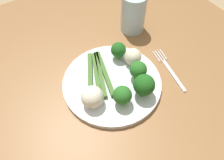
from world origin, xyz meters
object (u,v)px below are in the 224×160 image
object	(u,v)px
broccoli_back_right	(122,95)
cauliflower_near_center	(92,97)
broccoli_right	(144,85)
fork	(169,69)
broccoli_front_left	(118,50)
cauliflower_front	(133,57)
plate	(112,83)
broccoli_back	(138,70)
asparagus_bundle	(98,74)
dining_table	(95,101)
water_glass	(133,13)

from	to	relation	value
broccoli_back_right	cauliflower_near_center	xyz separation A→B (m)	(-0.06, 0.04, -0.00)
broccoli_right	fork	size ratio (longest dim) A/B	0.41
broccoli_front_left	broccoli_back_right	world-z (taller)	broccoli_back_right
broccoli_right	cauliflower_front	distance (m)	0.11
plate	broccoli_back	world-z (taller)	broccoli_back
plate	fork	distance (m)	0.18
plate	broccoli_back	distance (m)	0.08
asparagus_bundle	broccoli_back	size ratio (longest dim) A/B	2.86
broccoli_front_left	cauliflower_front	xyz separation A→B (m)	(0.02, -0.04, -0.01)
broccoli_back_right	fork	bearing A→B (deg)	7.24
broccoli_front_left	cauliflower_near_center	bearing A→B (deg)	-146.22
dining_table	broccoli_back	xyz separation A→B (m)	(0.11, -0.06, 0.15)
dining_table	cauliflower_near_center	xyz separation A→B (m)	(-0.04, -0.07, 0.15)
plate	fork	size ratio (longest dim) A/B	1.64
broccoli_front_left	cauliflower_front	world-z (taller)	broccoli_front_left
water_glass	broccoli_back	bearing A→B (deg)	-122.48
broccoli_back_right	cauliflower_near_center	world-z (taller)	same
dining_table	asparagus_bundle	world-z (taller)	asparagus_bundle
broccoli_back	broccoli_front_left	bearing A→B (deg)	91.48
fork	cauliflower_near_center	bearing A→B (deg)	97.87
fork	water_glass	bearing A→B (deg)	7.48
dining_table	broccoli_front_left	bearing A→B (deg)	14.50
asparagus_bundle	water_glass	size ratio (longest dim) A/B	1.29
broccoli_front_left	broccoli_back_right	bearing A→B (deg)	-120.41
dining_table	fork	bearing A→B (deg)	-21.19
asparagus_bundle	water_glass	world-z (taller)	water_glass
asparagus_bundle	broccoli_right	size ratio (longest dim) A/B	2.43
broccoli_front_left	cauliflower_front	size ratio (longest dim) A/B	1.10
broccoli_front_left	fork	world-z (taller)	broccoli_front_left
broccoli_front_left	broccoli_right	distance (m)	0.14
broccoli_right	broccoli_back	xyz separation A→B (m)	(0.02, 0.05, -0.01)
cauliflower_near_center	fork	bearing A→B (deg)	-3.58
broccoli_right	cauliflower_near_center	size ratio (longest dim) A/B	1.19
plate	cauliflower_near_center	size ratio (longest dim) A/B	4.74
broccoli_back_right	broccoli_back	bearing A→B (deg)	27.98
broccoli_back	dining_table	bearing A→B (deg)	149.74
dining_table	fork	distance (m)	0.25
asparagus_bundle	broccoli_back_right	xyz separation A→B (m)	(0.01, -0.11, 0.03)
broccoli_front_left	broccoli_back	xyz separation A→B (m)	(0.00, -0.09, 0.00)
cauliflower_near_center	asparagus_bundle	bearing A→B (deg)	50.05
broccoli_back	water_glass	size ratio (longest dim) A/B	0.45
broccoli_front_left	fork	distance (m)	0.16
broccoli_back_right	cauliflower_front	size ratio (longest dim) A/B	1.19
cauliflower_front	fork	size ratio (longest dim) A/B	0.30
asparagus_bundle	fork	xyz separation A→B (m)	(0.19, -0.08, -0.02)
cauliflower_front	cauliflower_near_center	bearing A→B (deg)	-161.37
dining_table	broccoli_right	world-z (taller)	broccoli_right
cauliflower_near_center	fork	xyz separation A→B (m)	(0.25, -0.02, -0.04)
plate	broccoli_front_left	distance (m)	0.10
dining_table	cauliflower_front	xyz separation A→B (m)	(0.13, -0.01, 0.14)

